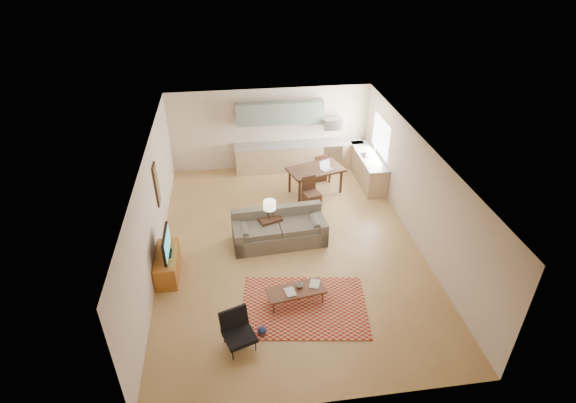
{
  "coord_description": "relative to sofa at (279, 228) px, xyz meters",
  "views": [
    {
      "loc": [
        -1.3,
        -9.13,
        7.1
      ],
      "look_at": [
        0.0,
        0.3,
        1.15
      ],
      "focal_mm": 28.0,
      "sensor_mm": 36.0,
      "label": 1
    }
  ],
  "objects": [
    {
      "name": "book_a",
      "position": [
        -0.15,
        -2.32,
        -0.04
      ],
      "size": [
        0.33,
        0.37,
        0.03
      ],
      "primitive_type": "imported",
      "rotation": [
        0.0,
        0.0,
        0.2
      ],
      "color": "#941708",
      "rests_on": "coffee_table"
    },
    {
      "name": "dining_table",
      "position": [
        1.39,
        2.38,
        -0.02
      ],
      "size": [
        1.82,
        1.36,
        0.82
      ],
      "primitive_type": null,
      "rotation": [
        0.0,
        0.0,
        0.29
      ],
      "color": "#331E14",
      "rests_on": "floor"
    },
    {
      "name": "dining_chair_far",
      "position": [
        1.65,
        3.19,
        0.04
      ],
      "size": [
        0.54,
        0.56,
        0.94
      ],
      "primitive_type": null,
      "rotation": [
        0.0,
        0.0,
        3.36
      ],
      "color": "#331E14",
      "rests_on": "floor"
    },
    {
      "name": "dining_chair_near",
      "position": [
        1.13,
        1.57,
        0.04
      ],
      "size": [
        0.56,
        0.57,
        0.93
      ],
      "primitive_type": null,
      "rotation": [
        0.0,
        0.0,
        0.29
      ],
      "color": "#331E14",
      "rests_on": "floor"
    },
    {
      "name": "wall_art_left",
      "position": [
        -2.97,
        0.72,
        1.12
      ],
      "size": [
        0.06,
        0.42,
        1.1
      ],
      "primitive_type": null,
      "color": "olive",
      "rests_on": "room"
    },
    {
      "name": "coffee_table",
      "position": [
        0.09,
        -2.23,
        -0.24
      ],
      "size": [
        1.33,
        0.69,
        0.38
      ],
      "primitive_type": null,
      "rotation": [
        0.0,
        0.0,
        0.16
      ],
      "color": "#4F2A1A",
      "rests_on": "floor"
    },
    {
      "name": "book_b",
      "position": [
        0.42,
        -2.08,
        -0.04
      ],
      "size": [
        0.41,
        0.44,
        0.02
      ],
      "primitive_type": "imported",
      "rotation": [
        0.0,
        0.0,
        -0.37
      ],
      "color": "navy",
      "rests_on": "coffee_table"
    },
    {
      "name": "kitchen_range",
      "position": [
        2.24,
        4.0,
        0.02
      ],
      "size": [
        0.62,
        0.62,
        0.9
      ],
      "primitive_type": "cube",
      "color": "#A5A8AD",
      "rests_on": "ground"
    },
    {
      "name": "console_table",
      "position": [
        -0.22,
        0.18,
        -0.1
      ],
      "size": [
        0.65,
        0.54,
        0.65
      ],
      "primitive_type": null,
      "rotation": [
        0.0,
        0.0,
        0.34
      ],
      "color": "#331E14",
      "rests_on": "floor"
    },
    {
      "name": "laptop",
      "position": [
        1.71,
        2.27,
        0.52
      ],
      "size": [
        0.42,
        0.38,
        0.26
      ],
      "primitive_type": null,
      "rotation": [
        0.0,
        0.0,
        0.44
      ],
      "color": "#A5A8AD",
      "rests_on": "dining_table"
    },
    {
      "name": "rug",
      "position": [
        0.25,
        -2.39,
        -0.42
      ],
      "size": [
        2.92,
        2.21,
        0.02
      ],
      "primitive_type": "cube",
      "rotation": [
        0.0,
        0.0,
        -0.14
      ],
      "color": "maroon",
      "rests_on": "floor"
    },
    {
      "name": "table_lamp",
      "position": [
        -0.22,
        0.18,
        0.49
      ],
      "size": [
        0.38,
        0.38,
        0.52
      ],
      "primitive_type": null,
      "rotation": [
        0.0,
        0.0,
        0.22
      ],
      "color": "beige",
      "rests_on": "console_table"
    },
    {
      "name": "tv",
      "position": [
        -2.7,
        -0.87,
        0.45
      ],
      "size": [
        0.1,
        0.98,
        0.59
      ],
      "primitive_type": null,
      "color": "black",
      "rests_on": "tv_credenza"
    },
    {
      "name": "vase",
      "position": [
        0.18,
        -2.17,
        0.03
      ],
      "size": [
        0.22,
        0.22,
        0.17
      ],
      "primitive_type": "imported",
      "rotation": [
        0.0,
        0.0,
        -0.17
      ],
      "color": "black",
      "rests_on": "coffee_table"
    },
    {
      "name": "upper_cabinets",
      "position": [
        0.54,
        4.15,
        1.52
      ],
      "size": [
        2.8,
        0.34,
        0.7
      ],
      "primitive_type": "cube",
      "color": "slate",
      "rests_on": "room"
    },
    {
      "name": "armchair",
      "position": [
        -1.18,
        -3.26,
        -0.05
      ],
      "size": [
        0.84,
        0.84,
        0.75
      ],
      "primitive_type": null,
      "rotation": [
        0.0,
        0.0,
        0.34
      ],
      "color": "black",
      "rests_on": "floor"
    },
    {
      "name": "triptych",
      "position": [
        0.14,
        4.29,
        1.32
      ],
      "size": [
        1.7,
        0.04,
        0.5
      ],
      "primitive_type": null,
      "color": "beige",
      "rests_on": "room"
    },
    {
      "name": "tv_credenza",
      "position": [
        -2.74,
        -0.87,
        -0.14
      ],
      "size": [
        0.49,
        1.27,
        0.59
      ],
      "primitive_type": null,
      "color": "#9B551A",
      "rests_on": "floor"
    },
    {
      "name": "window_right",
      "position": [
        3.47,
        2.82,
        1.12
      ],
      "size": [
        0.02,
        1.4,
        1.05
      ],
      "primitive_type": "cube",
      "color": "white",
      "rests_on": "room"
    },
    {
      "name": "sofa",
      "position": [
        0.0,
        0.0,
        0.0
      ],
      "size": [
        2.54,
        1.24,
        0.86
      ],
      "primitive_type": null,
      "rotation": [
        0.0,
        0.0,
        0.07
      ],
      "color": "brown",
      "rests_on": "floor"
    },
    {
      "name": "kitchen_counter_back",
      "position": [
        1.14,
        4.0,
        0.03
      ],
      "size": [
        4.26,
        0.64,
        0.92
      ],
      "primitive_type": null,
      "color": "tan",
      "rests_on": "ground"
    },
    {
      "name": "soap_bottle",
      "position": [
        3.07,
        2.82,
        0.59
      ],
      "size": [
        0.12,
        0.12,
        0.19
      ],
      "primitive_type": "imported",
      "rotation": [
        0.0,
        0.0,
        0.17
      ],
      "color": "beige",
      "rests_on": "kitchen_counter_right"
    },
    {
      "name": "kitchen_microwave",
      "position": [
        2.24,
        4.02,
        1.12
      ],
      "size": [
        0.62,
        0.4,
        0.35
      ],
      "primitive_type": "cube",
      "color": "#A5A8AD",
      "rests_on": "room"
    },
    {
      "name": "room",
      "position": [
        0.24,
        -0.18,
        0.92
      ],
      "size": [
        9.0,
        9.0,
        9.0
      ],
      "color": "#A77D47",
      "rests_on": "ground"
    },
    {
      "name": "kitchen_counter_right",
      "position": [
        3.17,
        2.82,
        0.03
      ],
      "size": [
        0.64,
        2.26,
        0.92
      ],
      "primitive_type": null,
      "color": "tan",
      "rests_on": "ground"
    }
  ]
}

